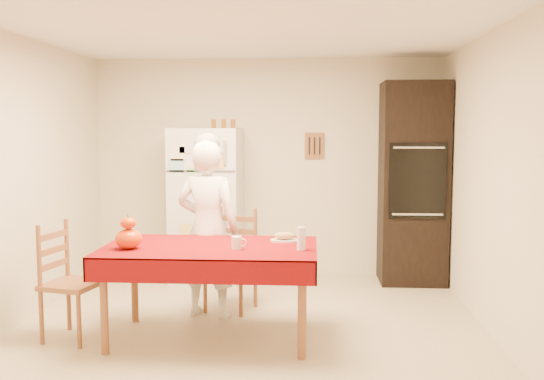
# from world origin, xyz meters

# --- Properties ---
(floor) EXTENTS (4.50, 4.50, 0.00)m
(floor) POSITION_xyz_m (0.00, 0.00, 0.00)
(floor) COLOR #C7B18F
(floor) RESTS_ON ground
(room_shell) EXTENTS (4.02, 4.52, 2.51)m
(room_shell) POSITION_xyz_m (0.00, 0.00, 1.62)
(room_shell) COLOR beige
(room_shell) RESTS_ON ground
(refrigerator) EXTENTS (0.75, 0.74, 1.70)m
(refrigerator) POSITION_xyz_m (-0.65, 1.88, 0.85)
(refrigerator) COLOR white
(refrigerator) RESTS_ON floor
(oven_cabinet) EXTENTS (0.70, 0.62, 2.20)m
(oven_cabinet) POSITION_xyz_m (1.63, 1.93, 1.10)
(oven_cabinet) COLOR black
(oven_cabinet) RESTS_ON floor
(dining_table) EXTENTS (1.70, 1.00, 0.76)m
(dining_table) POSITION_xyz_m (-0.29, -0.06, 0.69)
(dining_table) COLOR brown
(dining_table) RESTS_ON floor
(chair_far) EXTENTS (0.52, 0.51, 0.95)m
(chair_far) POSITION_xyz_m (-0.21, 0.80, 0.51)
(chair_far) COLOR brown
(chair_far) RESTS_ON floor
(chair_left) EXTENTS (0.48, 0.50, 0.95)m
(chair_left) POSITION_xyz_m (-1.45, -0.12, 0.51)
(chair_left) COLOR brown
(chair_left) RESTS_ON floor
(seated_woman) EXTENTS (0.65, 0.50, 1.60)m
(seated_woman) POSITION_xyz_m (-0.41, 0.55, 0.80)
(seated_woman) COLOR white
(seated_woman) RESTS_ON floor
(coffee_mug) EXTENTS (0.08, 0.08, 0.10)m
(coffee_mug) POSITION_xyz_m (-0.06, -0.17, 0.81)
(coffee_mug) COLOR white
(coffee_mug) RESTS_ON dining_table
(pumpkin_lower) EXTENTS (0.21, 0.21, 0.16)m
(pumpkin_lower) POSITION_xyz_m (-0.90, -0.21, 0.84)
(pumpkin_lower) COLOR #DD3E05
(pumpkin_lower) RESTS_ON dining_table
(pumpkin_upper) EXTENTS (0.12, 0.12, 0.09)m
(pumpkin_upper) POSITION_xyz_m (-0.90, -0.21, 0.97)
(pumpkin_upper) COLOR #E96105
(pumpkin_upper) RESTS_ON pumpkin_lower
(wine_glass) EXTENTS (0.07, 0.07, 0.18)m
(wine_glass) POSITION_xyz_m (0.44, -0.16, 0.85)
(wine_glass) COLOR white
(wine_glass) RESTS_ON dining_table
(bread_plate) EXTENTS (0.24, 0.24, 0.02)m
(bread_plate) POSITION_xyz_m (0.30, 0.17, 0.77)
(bread_plate) COLOR silver
(bread_plate) RESTS_ON dining_table
(bread_loaf) EXTENTS (0.18, 0.10, 0.06)m
(bread_loaf) POSITION_xyz_m (0.30, 0.17, 0.81)
(bread_loaf) COLOR #A77752
(bread_loaf) RESTS_ON bread_plate
(spice_jar_left) EXTENTS (0.05, 0.05, 0.10)m
(spice_jar_left) POSITION_xyz_m (-0.57, 1.93, 1.75)
(spice_jar_left) COLOR brown
(spice_jar_left) RESTS_ON refrigerator
(spice_jar_mid) EXTENTS (0.05, 0.05, 0.10)m
(spice_jar_mid) POSITION_xyz_m (-0.46, 1.93, 1.75)
(spice_jar_mid) COLOR brown
(spice_jar_mid) RESTS_ON refrigerator
(spice_jar_right) EXTENTS (0.05, 0.05, 0.10)m
(spice_jar_right) POSITION_xyz_m (-0.35, 1.93, 1.75)
(spice_jar_right) COLOR brown
(spice_jar_right) RESTS_ON refrigerator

